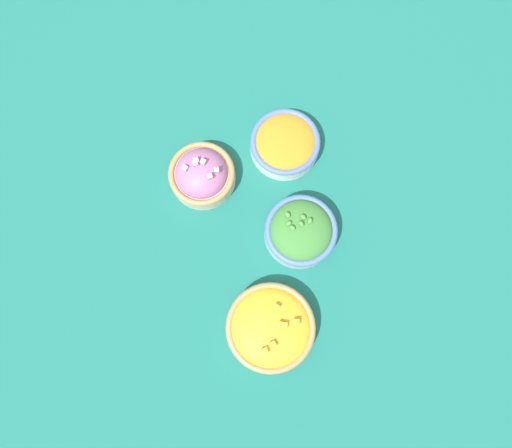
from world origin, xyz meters
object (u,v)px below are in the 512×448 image
at_px(bowl_red_onion, 202,175).
at_px(bowl_carrots, 285,144).
at_px(bowl_broccoli, 301,231).
at_px(bowl_squash, 270,328).

distance_m(bowl_red_onion, bowl_carrots, 0.17).
bearing_deg(bowl_red_onion, bowl_broccoli, -154.01).
bearing_deg(bowl_carrots, bowl_squash, 141.64).
relative_size(bowl_broccoli, bowl_carrots, 1.00).
xyz_separation_m(bowl_red_onion, bowl_carrots, (-0.04, -0.17, -0.00)).
relative_size(bowl_red_onion, bowl_broccoli, 0.94).
bearing_deg(bowl_broccoli, bowl_carrots, -24.62).
bearing_deg(bowl_broccoli, bowl_red_onion, 25.99).
bearing_deg(bowl_carrots, bowl_broccoli, 155.38).
xyz_separation_m(bowl_red_onion, bowl_broccoli, (-0.20, -0.10, 0.00)).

